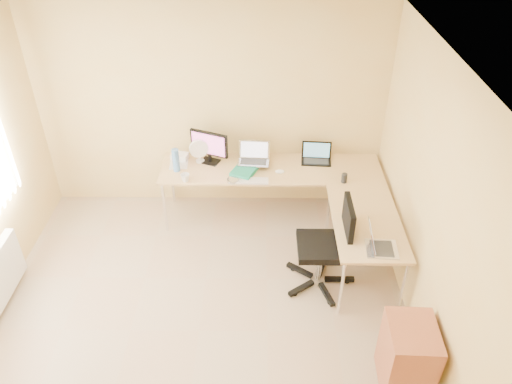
{
  "coord_description": "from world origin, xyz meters",
  "views": [
    {
      "loc": [
        0.59,
        -3.2,
        3.91
      ],
      "look_at": [
        0.55,
        1.1,
        0.9
      ],
      "focal_mm": 34.8,
      "sensor_mm": 36.0,
      "label": 1
    }
  ],
  "objects_px": {
    "desk_fan": "(199,151)",
    "mug": "(185,178)",
    "laptop_black": "(317,154)",
    "cabinet": "(407,357)",
    "desk_return": "(362,247)",
    "water_bottle": "(176,160)",
    "office_chair": "(321,247)",
    "monitor": "(209,147)",
    "keyboard": "(249,181)",
    "laptop_return": "(383,240)",
    "desk_main": "(271,193)",
    "laptop_center": "(254,154)"
  },
  "relations": [
    {
      "from": "monitor",
      "to": "office_chair",
      "type": "bearing_deg",
      "value": -23.49
    },
    {
      "from": "monitor",
      "to": "laptop_return",
      "type": "xyz_separation_m",
      "value": [
        1.78,
        -1.59,
        -0.09
      ]
    },
    {
      "from": "keyboard",
      "to": "laptop_return",
      "type": "relative_size",
      "value": 1.28
    },
    {
      "from": "office_chair",
      "to": "keyboard",
      "type": "bearing_deg",
      "value": 131.29
    },
    {
      "from": "desk_main",
      "to": "cabinet",
      "type": "xyz_separation_m",
      "value": [
        1.13,
        -2.4,
        -0.01
      ]
    },
    {
      "from": "mug",
      "to": "desk_main",
      "type": "bearing_deg",
      "value": 16.65
    },
    {
      "from": "laptop_black",
      "to": "desk_fan",
      "type": "bearing_deg",
      "value": -175.27
    },
    {
      "from": "cabinet",
      "to": "keyboard",
      "type": "bearing_deg",
      "value": 125.67
    },
    {
      "from": "cabinet",
      "to": "laptop_black",
      "type": "bearing_deg",
      "value": 104.87
    },
    {
      "from": "laptop_black",
      "to": "keyboard",
      "type": "bearing_deg",
      "value": -147.05
    },
    {
      "from": "laptop_black",
      "to": "laptop_return",
      "type": "bearing_deg",
      "value": -69.11
    },
    {
      "from": "water_bottle",
      "to": "desk_fan",
      "type": "distance_m",
      "value": 0.33
    },
    {
      "from": "monitor",
      "to": "laptop_center",
      "type": "height_order",
      "value": "monitor"
    },
    {
      "from": "laptop_center",
      "to": "office_chair",
      "type": "xyz_separation_m",
      "value": [
        0.71,
        -1.21,
        -0.4
      ]
    },
    {
      "from": "office_chair",
      "to": "cabinet",
      "type": "distance_m",
      "value": 1.39
    },
    {
      "from": "water_bottle",
      "to": "office_chair",
      "type": "bearing_deg",
      "value": -34.1
    },
    {
      "from": "laptop_return",
      "to": "water_bottle",
      "type": "bearing_deg",
      "value": 61.2
    },
    {
      "from": "desk_return",
      "to": "laptop_black",
      "type": "xyz_separation_m",
      "value": [
        -0.42,
        1.15,
        0.48
      ]
    },
    {
      "from": "desk_main",
      "to": "desk_return",
      "type": "bearing_deg",
      "value": -45.73
    },
    {
      "from": "keyboard",
      "to": "desk_fan",
      "type": "bearing_deg",
      "value": 145.58
    },
    {
      "from": "laptop_center",
      "to": "keyboard",
      "type": "relative_size",
      "value": 0.81
    },
    {
      "from": "desk_return",
      "to": "laptop_black",
      "type": "distance_m",
      "value": 1.32
    },
    {
      "from": "desk_return",
      "to": "mug",
      "type": "bearing_deg",
      "value": 160.37
    },
    {
      "from": "monitor",
      "to": "keyboard",
      "type": "bearing_deg",
      "value": -18.98
    },
    {
      "from": "mug",
      "to": "desk_fan",
      "type": "height_order",
      "value": "desk_fan"
    },
    {
      "from": "cabinet",
      "to": "laptop_return",
      "type": "bearing_deg",
      "value": 97.5
    },
    {
      "from": "keyboard",
      "to": "water_bottle",
      "type": "bearing_deg",
      "value": 166.39
    },
    {
      "from": "laptop_black",
      "to": "mug",
      "type": "relative_size",
      "value": 3.47
    },
    {
      "from": "laptop_black",
      "to": "desk_fan",
      "type": "height_order",
      "value": "desk_fan"
    },
    {
      "from": "desk_return",
      "to": "water_bottle",
      "type": "distance_m",
      "value": 2.35
    },
    {
      "from": "water_bottle",
      "to": "monitor",
      "type": "bearing_deg",
      "value": 27.88
    },
    {
      "from": "desk_return",
      "to": "desk_fan",
      "type": "relative_size",
      "value": 4.43
    },
    {
      "from": "laptop_return",
      "to": "desk_return",
      "type": "bearing_deg",
      "value": 11.79
    },
    {
      "from": "keyboard",
      "to": "office_chair",
      "type": "height_order",
      "value": "office_chair"
    },
    {
      "from": "desk_return",
      "to": "laptop_black",
      "type": "relative_size",
      "value": 3.62
    },
    {
      "from": "laptop_black",
      "to": "cabinet",
      "type": "bearing_deg",
      "value": -73.23
    },
    {
      "from": "water_bottle",
      "to": "laptop_return",
      "type": "distance_m",
      "value": 2.57
    },
    {
      "from": "desk_fan",
      "to": "water_bottle",
      "type": "bearing_deg",
      "value": -157.88
    },
    {
      "from": "monitor",
      "to": "cabinet",
      "type": "height_order",
      "value": "monitor"
    },
    {
      "from": "water_bottle",
      "to": "office_chair",
      "type": "relative_size",
      "value": 0.27
    },
    {
      "from": "desk_return",
      "to": "laptop_black",
      "type": "bearing_deg",
      "value": 110.13
    },
    {
      "from": "laptop_center",
      "to": "office_chair",
      "type": "relative_size",
      "value": 0.35
    },
    {
      "from": "desk_fan",
      "to": "mug",
      "type": "bearing_deg",
      "value": -122.62
    },
    {
      "from": "laptop_center",
      "to": "cabinet",
      "type": "xyz_separation_m",
      "value": [
        1.34,
        -2.44,
        -0.54
      ]
    },
    {
      "from": "desk_return",
      "to": "keyboard",
      "type": "distance_m",
      "value": 1.47
    },
    {
      "from": "laptop_return",
      "to": "desk_fan",
      "type": "bearing_deg",
      "value": 54.0
    },
    {
      "from": "desk_fan",
      "to": "cabinet",
      "type": "height_order",
      "value": "desk_fan"
    },
    {
      "from": "laptop_center",
      "to": "laptop_black",
      "type": "relative_size",
      "value": 1.03
    },
    {
      "from": "desk_return",
      "to": "keyboard",
      "type": "xyz_separation_m",
      "value": [
        -1.24,
        0.7,
        0.38
      ]
    },
    {
      "from": "monitor",
      "to": "laptop_black",
      "type": "relative_size",
      "value": 1.34
    }
  ]
}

